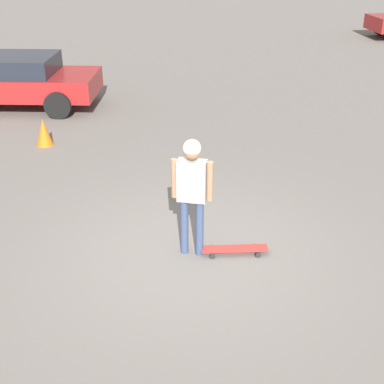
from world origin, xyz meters
name	(u,v)px	position (x,y,z in m)	size (l,w,h in m)	color
ground_plane	(192,253)	(0.00, 0.00, 0.00)	(220.00, 220.00, 0.00)	slate
person	(192,183)	(0.00, 0.00, 1.14)	(0.56, 0.32, 1.78)	#38476B
skateboard	(234,249)	(-0.61, 0.10, 0.07)	(0.99, 0.33, 0.09)	#A5332D
car_parked_near	(17,80)	(3.58, -7.77, 0.72)	(4.49, 2.59, 1.36)	maroon
traffic_cone	(44,132)	(2.62, -4.79, 0.30)	(0.36, 0.36, 0.59)	orange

